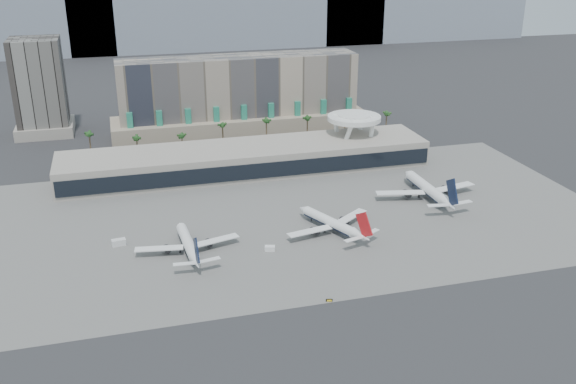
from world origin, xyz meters
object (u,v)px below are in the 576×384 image
object	(u,v)px
airliner_centre	(332,223)
airliner_left	(188,244)
taxiway_sign	(329,300)
airliner_right	(428,189)
service_vehicle_b	(270,248)
service_vehicle_a	(119,242)

from	to	relation	value
airliner_centre	airliner_left	bearing A→B (deg)	159.51
taxiway_sign	airliner_right	bearing A→B (deg)	60.02
airliner_centre	service_vehicle_b	distance (m)	27.83
airliner_centre	service_vehicle_a	world-z (taller)	airliner_centre
airliner_right	taxiway_sign	xyz separation A→B (m)	(-66.31, -66.85, -3.57)
airliner_centre	airliner_right	world-z (taller)	airliner_right
airliner_centre	service_vehicle_b	world-z (taller)	airliner_centre
airliner_centre	airliner_right	distance (m)	53.36
airliner_left	service_vehicle_b	size ratio (longest dim) A/B	10.83
airliner_left	service_vehicle_b	bearing A→B (deg)	-16.50
airliner_left	taxiway_sign	size ratio (longest dim) A/B	18.73
airliner_left	service_vehicle_a	distance (m)	26.24
airliner_left	taxiway_sign	distance (m)	57.19
airliner_left	service_vehicle_a	size ratio (longest dim) A/B	7.80
airliner_left	airliner_right	size ratio (longest dim) A/B	0.82
airliner_left	airliner_centre	xyz separation A→B (m)	(53.62, 2.85, 0.10)
airliner_left	service_vehicle_b	xyz separation A→B (m)	(27.51, -6.45, -2.41)
airliner_centre	airliner_right	bearing A→B (deg)	-1.27
airliner_right	service_vehicle_b	distance (m)	81.12
airliner_left	airliner_centre	bearing A→B (deg)	-0.27
service_vehicle_a	airliner_left	bearing A→B (deg)	-33.66
airliner_centre	airliner_right	size ratio (longest dim) A/B	0.80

